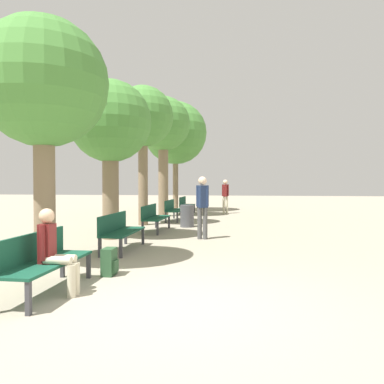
{
  "coord_description": "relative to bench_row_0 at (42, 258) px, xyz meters",
  "views": [
    {
      "loc": [
        0.92,
        -4.65,
        1.59
      ],
      "look_at": [
        -0.38,
        4.93,
        1.33
      ],
      "focal_mm": 35.0,
      "sensor_mm": 36.0,
      "label": 1
    }
  ],
  "objects": [
    {
      "name": "trash_bin",
      "position": [
        0.89,
        8.11,
        -0.11
      ],
      "size": [
        0.49,
        0.49,
        0.78
      ],
      "color": "#4C4C51",
      "rests_on": "ground_plane"
    },
    {
      "name": "person_seated",
      "position": [
        0.24,
        -0.07,
        0.16
      ],
      "size": [
        0.55,
        0.31,
        1.22
      ],
      "color": "beige",
      "rests_on": "ground_plane"
    },
    {
      "name": "pedestrian_near",
      "position": [
        1.74,
        5.35,
        0.5
      ],
      "size": [
        0.35,
        0.3,
        1.75
      ],
      "color": "#4C4C4C",
      "rests_on": "ground_plane"
    },
    {
      "name": "tree_row_4",
      "position": [
        -0.82,
        15.28,
        3.78
      ],
      "size": [
        3.43,
        3.43,
        6.01
      ],
      "color": "#7A664C",
      "rests_on": "ground_plane"
    },
    {
      "name": "tree_row_3",
      "position": [
        -0.82,
        12.09,
        3.7
      ],
      "size": [
        2.51,
        2.51,
        5.57
      ],
      "color": "#7A664C",
      "rests_on": "ground_plane"
    },
    {
      "name": "pedestrian_mid",
      "position": [
        1.97,
        14.0,
        0.48
      ],
      "size": [
        0.35,
        0.28,
        1.72
      ],
      "color": "beige",
      "rests_on": "ground_plane"
    },
    {
      "name": "bench_row_1",
      "position": [
        0.0,
        3.4,
        0.0
      ],
      "size": [
        0.55,
        1.84,
        0.85
      ],
      "color": "#144733",
      "rests_on": "ground_plane"
    },
    {
      "name": "tree_row_0",
      "position": [
        -0.82,
        1.56,
        2.88
      ],
      "size": [
        2.39,
        2.39,
        4.64
      ],
      "color": "#7A664C",
      "rests_on": "ground_plane"
    },
    {
      "name": "ground_plane",
      "position": [
        1.93,
        -0.32,
        -0.5
      ],
      "size": [
        80.0,
        80.0,
        0.0
      ],
      "primitive_type": "plane",
      "color": "gray"
    },
    {
      "name": "backpack",
      "position": [
        0.6,
        1.1,
        -0.27
      ],
      "size": [
        0.23,
        0.31,
        0.46
      ],
      "color": "#284C2D",
      "rests_on": "ground_plane"
    },
    {
      "name": "bench_row_3",
      "position": [
        0.0,
        10.19,
        0.0
      ],
      "size": [
        0.55,
        1.84,
        0.85
      ],
      "color": "#144733",
      "rests_on": "ground_plane"
    },
    {
      "name": "bench_row_2",
      "position": [
        0.0,
        6.79,
        0.0
      ],
      "size": [
        0.55,
        1.84,
        0.85
      ],
      "color": "#144733",
      "rests_on": "ground_plane"
    },
    {
      "name": "bench_row_0",
      "position": [
        0.0,
        0.0,
        0.0
      ],
      "size": [
        0.55,
        1.84,
        0.85
      ],
      "color": "#144733",
      "rests_on": "ground_plane"
    },
    {
      "name": "tree_row_1",
      "position": [
        -0.82,
        5.09,
        2.71
      ],
      "size": [
        2.29,
        2.29,
        4.44
      ],
      "color": "#7A664C",
      "rests_on": "ground_plane"
    },
    {
      "name": "tree_row_2",
      "position": [
        -0.82,
        8.53,
        3.44
      ],
      "size": [
        2.26,
        2.26,
        5.15
      ],
      "color": "#7A664C",
      "rests_on": "ground_plane"
    },
    {
      "name": "bench_row_4",
      "position": [
        0.0,
        13.58,
        0.0
      ],
      "size": [
        0.55,
        1.84,
        0.85
      ],
      "color": "#144733",
      "rests_on": "ground_plane"
    }
  ]
}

